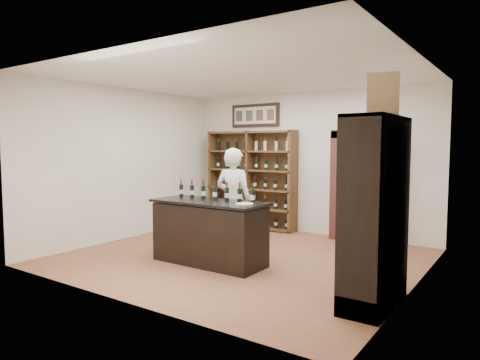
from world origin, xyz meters
The scene contains 21 objects.
floor centered at (0.00, 0.00, 0.00)m, with size 5.50×5.50×0.00m, color #99583D.
ceiling centered at (0.00, 0.00, 3.00)m, with size 5.50×5.50×0.00m, color white.
wall_back centered at (0.00, 2.50, 1.50)m, with size 5.50×0.04×3.00m, color white.
wall_left centered at (-2.75, 0.00, 1.50)m, with size 0.04×5.00×3.00m, color white.
wall_right centered at (2.75, 0.00, 1.50)m, with size 0.04×5.00×3.00m, color white.
wine_shelf centered at (-1.30, 2.33, 1.10)m, with size 2.20×0.38×2.20m.
framed_picture centered at (-1.30, 2.47, 2.55)m, with size 1.25×0.04×0.52m, color black.
arched_doorway centered at (1.25, 2.33, 1.14)m, with size 1.17×0.35×2.17m.
emergency_light centered at (1.25, 2.42, 2.40)m, with size 0.30×0.10×0.10m, color white.
tasting_counter centered at (-0.20, -0.60, 0.49)m, with size 1.88×0.78×1.00m.
counter_bottle_0 centered at (-0.92, -0.45, 1.11)m, with size 0.07×0.07×0.30m.
counter_bottle_1 centered at (-0.68, -0.45, 1.11)m, with size 0.07×0.07×0.30m.
counter_bottle_2 centered at (-0.44, -0.45, 1.11)m, with size 0.07×0.07×0.30m.
counter_bottle_3 centered at (-0.20, -0.45, 1.11)m, with size 0.07×0.07×0.30m.
counter_bottle_4 centered at (0.04, -0.45, 1.11)m, with size 0.07×0.07×0.30m.
counter_bottle_5 centered at (0.28, -0.45, 1.11)m, with size 0.07×0.07×0.30m.
counter_bottle_6 centered at (0.52, -0.45, 1.11)m, with size 0.07×0.07×0.30m.
side_cabinet centered at (2.52, -0.90, 0.75)m, with size 0.48×1.20×2.20m.
shopkeeper centered at (-0.25, 0.14, 0.91)m, with size 0.67×0.44×1.83m, color silver.
plate centered at (0.51, -0.66, 1.01)m, with size 0.27×0.27×0.02m, color beige.
wine_crate centered at (2.50, -0.73, 2.45)m, with size 0.36×0.15×0.51m, color tan.
Camera 1 is at (3.97, -5.82, 1.86)m, focal length 32.00 mm.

